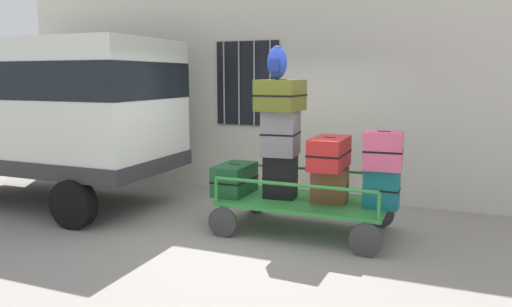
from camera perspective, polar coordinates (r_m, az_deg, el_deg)
ground_plane at (r=6.66m, az=0.76°, el=-9.34°), size 40.00×40.00×0.00m
building_wall at (r=8.45m, az=6.39°, el=11.74°), size 12.00×0.38×5.00m
van at (r=8.61m, az=-23.84°, el=5.36°), size 4.26×2.09×2.69m
luggage_cart at (r=6.56m, az=5.79°, el=-6.23°), size 2.30×1.27×0.46m
cart_railing at (r=6.47m, az=5.85°, el=-3.09°), size 2.18×1.13×0.35m
suitcase_left_bottom at (r=6.81m, az=-2.59°, el=-3.09°), size 0.46×0.73×0.43m
suitcase_midleft_bottom at (r=6.57m, az=2.95°, el=-2.81°), size 0.46×0.34×0.60m
suitcase_midleft_middle at (r=6.47m, az=3.02°, el=2.46°), size 0.50×0.57×0.61m
suitcase_midleft_top at (r=6.40m, az=2.97°, el=7.03°), size 0.58×0.65×0.42m
suitcase_center_bottom at (r=6.44m, az=8.87°, el=-3.75°), size 0.50×0.36×0.47m
suitcase_center_middle at (r=6.29m, az=8.84°, el=0.06°), size 0.45×0.77×0.42m
suitcase_midright_bottom at (r=6.26m, az=14.88°, el=-4.17°), size 0.45×0.26×0.50m
suitcase_midright_middle at (r=6.19m, az=15.10°, el=0.35°), size 0.50×0.43×0.49m
backpack at (r=6.40m, az=2.55°, el=10.89°), size 0.27×0.22×0.44m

